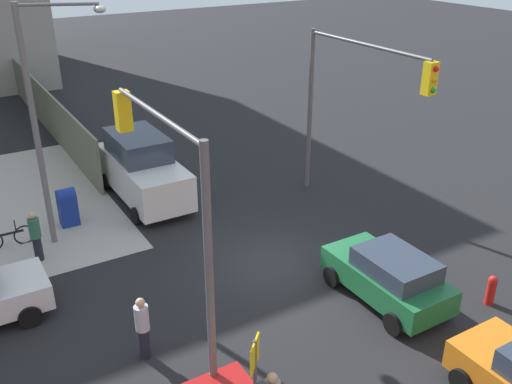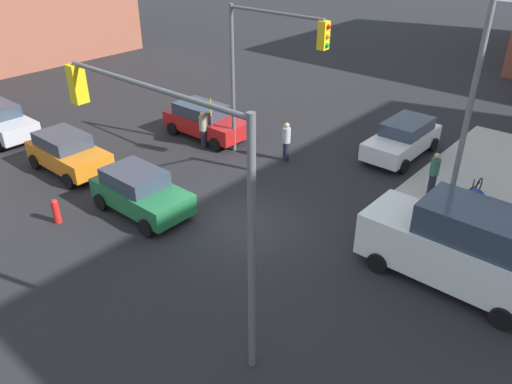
{
  "view_description": "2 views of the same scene",
  "coord_description": "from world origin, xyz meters",
  "views": [
    {
      "loc": [
        -13.25,
        8.65,
        9.96
      ],
      "look_at": [
        2.45,
        -0.75,
        1.44
      ],
      "focal_mm": 40.0,
      "sensor_mm": 36.0,
      "label": 1
    },
    {
      "loc": [
        10.21,
        -10.97,
        9.66
      ],
      "look_at": [
        1.33,
        -0.7,
        2.07
      ],
      "focal_mm": 35.0,
      "sensor_mm": 36.0,
      "label": 2
    }
  ],
  "objects": [
    {
      "name": "warning_sign_two_way",
      "position": [
        -5.4,
        3.97,
        1.64
      ],
      "size": [
        0.48,
        0.48,
        2.4
      ],
      "color": "#4C4C4C",
      "rests_on": "ground"
    },
    {
      "name": "pedestrian_walking_north",
      "position": [
        -5.8,
        3.8,
        0.92
      ],
      "size": [
        0.36,
        0.36,
        1.77
      ],
      "rotation": [
        0.0,
        0.0,
        0.85
      ],
      "color": "#9E937A",
      "rests_on": "ground"
    },
    {
      "name": "mailbox_blue",
      "position": [
        6.2,
        5.0,
        0.76
      ],
      "size": [
        0.56,
        0.64,
        1.43
      ],
      "color": "navy",
      "rests_on": "ground"
    },
    {
      "name": "traffic_signal_se_corner",
      "position": [
        2.06,
        -4.5,
        4.68
      ],
      "size": [
        6.3,
        0.36,
        6.5
      ],
      "color": "#59595B",
      "rests_on": "ground"
    },
    {
      "name": "coupe_orange",
      "position": [
        -8.41,
        -1.64,
        0.84
      ],
      "size": [
        3.96,
        2.02,
        1.62
      ],
      "color": "orange",
      "rests_on": "ground"
    },
    {
      "name": "pedestrian_crossing",
      "position": [
        -2.0,
        5.2,
        0.93
      ],
      "size": [
        0.36,
        0.36,
        1.78
      ],
      "rotation": [
        0.0,
        0.0,
        4.32
      ],
      "color": "#B2B2B7",
      "rests_on": "ground"
    },
    {
      "name": "sedan_red",
      "position": [
        -6.68,
        4.76,
        0.84
      ],
      "size": [
        4.37,
        2.02,
        1.62
      ],
      "color": "#B21919",
      "rests_on": "ground"
    },
    {
      "name": "hatchback_white",
      "position": [
        1.66,
        9.04,
        0.84
      ],
      "size": [
        2.02,
        4.42,
        1.62
      ],
      "color": "white",
      "rests_on": "ground"
    },
    {
      "name": "street_lamp_corner",
      "position": [
        5.06,
        5.46,
        4.7
      ],
      "size": [
        1.28,
        2.51,
        8.0
      ],
      "color": "slate",
      "rests_on": "ground"
    },
    {
      "name": "sedan_green",
      "position": [
        -3.33,
        -1.75,
        0.84
      ],
      "size": [
        3.91,
        2.02,
        1.62
      ],
      "color": "#1E6638",
      "rests_on": "ground"
    },
    {
      "name": "bicycle_leaning_on_fence",
      "position": [
        5.6,
        7.2,
        0.35
      ],
      "size": [
        0.05,
        1.75,
        0.97
      ],
      "color": "black",
      "rests_on": "ground"
    },
    {
      "name": "van_white_delivery",
      "position": [
        6.94,
        1.8,
        1.28
      ],
      "size": [
        5.4,
        2.32,
        2.62
      ],
      "color": "white",
      "rests_on": "ground"
    },
    {
      "name": "ground_plane",
      "position": [
        0.0,
        0.0,
        0.0
      ],
      "size": [
        120.0,
        120.0,
        0.0
      ],
      "primitive_type": "plane",
      "color": "black"
    },
    {
      "name": "pedestrian_waiting",
      "position": [
        4.2,
        6.5,
        0.92
      ],
      "size": [
        0.36,
        0.36,
        1.76
      ],
      "rotation": [
        0.0,
        0.0,
        1.21
      ],
      "color": "#2D664C",
      "rests_on": "ground"
    },
    {
      "name": "traffic_signal_nw_corner",
      "position": [
        -2.65,
        4.5,
        4.6
      ],
      "size": [
        4.91,
        0.36,
        6.5
      ],
      "color": "#59595B",
      "rests_on": "ground"
    },
    {
      "name": "fire_hydrant",
      "position": [
        -5.0,
        -4.2,
        0.49
      ],
      "size": [
        0.26,
        0.26,
        0.94
      ],
      "color": "red",
      "rests_on": "ground"
    }
  ]
}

